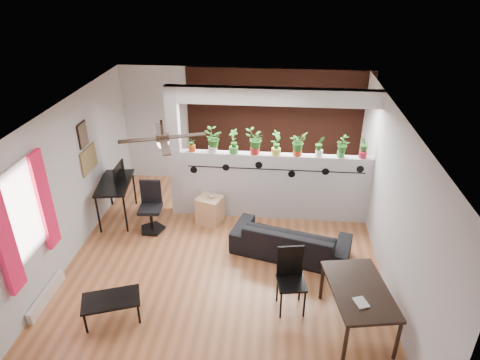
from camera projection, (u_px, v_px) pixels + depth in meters
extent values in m
cube|color=#985832|center=(224.00, 263.00, 7.34)|extent=(6.30, 7.10, 0.10)
cube|color=#B7B7BA|center=(241.00, 127.00, 9.38)|extent=(6.30, 0.04, 2.90)
cube|color=#B7B7BA|center=(182.00, 350.00, 4.05)|extent=(6.30, 0.04, 2.90)
cube|color=#B7B7BA|center=(63.00, 187.00, 6.93)|extent=(0.04, 7.10, 2.90)
cube|color=#B7B7BA|center=(394.00, 202.00, 6.49)|extent=(0.04, 7.10, 2.90)
cube|color=white|center=(221.00, 112.00, 6.09)|extent=(6.30, 7.10, 0.10)
cube|color=#BCBCC1|center=(275.00, 186.00, 8.26)|extent=(3.60, 0.18, 1.35)
cube|color=silver|center=(278.00, 97.00, 7.43)|extent=(3.60, 0.18, 0.30)
cube|color=#BCBCC1|center=(175.00, 153.00, 8.13)|extent=(0.22, 0.20, 2.60)
cube|color=brown|center=(277.00, 129.00, 9.26)|extent=(3.90, 0.05, 2.60)
cube|color=black|center=(275.00, 170.00, 7.98)|extent=(3.31, 0.01, 0.02)
cylinder|color=black|center=(194.00, 170.00, 8.15)|extent=(0.14, 0.01, 0.14)
cylinder|color=black|center=(226.00, 168.00, 8.06)|extent=(0.14, 0.01, 0.14)
cylinder|color=black|center=(259.00, 165.00, 7.97)|extent=(0.14, 0.01, 0.14)
cylinder|color=black|center=(292.00, 174.00, 8.00)|extent=(0.14, 0.01, 0.14)
cylinder|color=black|center=(326.00, 172.00, 7.91)|extent=(0.14, 0.01, 0.14)
cylinder|color=black|center=(360.00, 169.00, 7.82)|extent=(0.14, 0.01, 0.14)
cube|color=white|center=(21.00, 213.00, 5.75)|extent=(0.02, 0.95, 1.25)
cube|color=silver|center=(22.00, 213.00, 5.75)|extent=(0.04, 1.05, 1.35)
cube|color=red|center=(5.00, 241.00, 5.35)|extent=(0.06, 0.30, 1.55)
cube|color=red|center=(45.00, 201.00, 6.24)|extent=(0.06, 0.30, 1.55)
cube|color=silver|center=(47.00, 295.00, 6.43)|extent=(0.08, 1.00, 0.18)
cube|color=olive|center=(89.00, 159.00, 7.74)|extent=(0.03, 0.60, 0.45)
cube|color=#8C7259|center=(83.00, 135.00, 7.47)|extent=(0.03, 0.30, 0.40)
cube|color=black|center=(83.00, 135.00, 7.47)|extent=(0.02, 0.34, 0.44)
cylinder|color=black|center=(162.00, 127.00, 5.96)|extent=(0.04, 0.04, 0.20)
cylinder|color=black|center=(163.00, 137.00, 6.03)|extent=(0.18, 0.18, 0.10)
sphere|color=white|center=(163.00, 143.00, 6.07)|extent=(0.17, 0.17, 0.17)
cube|color=black|center=(187.00, 136.00, 6.11)|extent=(0.55, 0.29, 0.01)
cube|color=black|center=(160.00, 130.00, 6.32)|extent=(0.29, 0.55, 0.01)
cube|color=black|center=(138.00, 140.00, 5.96)|extent=(0.55, 0.29, 0.01)
cube|color=black|center=(165.00, 147.00, 5.74)|extent=(0.29, 0.55, 0.01)
cylinder|color=#C74A17|center=(192.00, 148.00, 8.05)|extent=(0.13, 0.13, 0.12)
imported|color=#184F16|center=(192.00, 139.00, 7.96)|extent=(0.22, 0.20, 0.28)
cylinder|color=silver|center=(213.00, 149.00, 8.02)|extent=(0.17, 0.17, 0.12)
imported|color=#184F16|center=(212.00, 138.00, 7.91)|extent=(0.28, 0.24, 0.36)
cylinder|color=#378B32|center=(234.00, 150.00, 7.98)|extent=(0.17, 0.17, 0.12)
imported|color=#184F16|center=(234.00, 139.00, 7.88)|extent=(0.31, 0.31, 0.36)
cylinder|color=#B21C1F|center=(255.00, 151.00, 7.95)|extent=(0.18, 0.18, 0.12)
imported|color=#184F16|center=(255.00, 139.00, 7.84)|extent=(0.32, 0.30, 0.38)
cylinder|color=gold|center=(276.00, 151.00, 7.92)|extent=(0.17, 0.17, 0.12)
imported|color=#184F16|center=(276.00, 140.00, 7.81)|extent=(0.31, 0.31, 0.37)
cylinder|color=red|center=(297.00, 152.00, 7.88)|extent=(0.16, 0.16, 0.12)
imported|color=#184F16|center=(298.00, 141.00, 7.78)|extent=(0.29, 0.30, 0.35)
cylinder|color=white|center=(319.00, 153.00, 7.85)|extent=(0.14, 0.14, 0.12)
imported|color=#184F16|center=(320.00, 144.00, 7.76)|extent=(0.22, 0.19, 0.29)
cylinder|color=green|center=(341.00, 154.00, 7.82)|extent=(0.14, 0.14, 0.12)
imported|color=#184F16|center=(342.00, 144.00, 7.73)|extent=(0.21, 0.23, 0.29)
cylinder|color=#B11C31|center=(363.00, 155.00, 7.78)|extent=(0.14, 0.14, 0.12)
imported|color=#184F16|center=(364.00, 145.00, 7.69)|extent=(0.21, 0.24, 0.31)
imported|color=black|center=(291.00, 240.00, 7.36)|extent=(2.03, 1.20, 0.56)
cube|color=tan|center=(210.00, 210.00, 8.25)|extent=(0.55, 0.52, 0.55)
imported|color=gray|center=(212.00, 196.00, 8.09)|extent=(0.16, 0.16, 0.10)
cube|color=black|center=(115.00, 183.00, 8.17)|extent=(0.73, 1.17, 0.04)
cylinder|color=black|center=(98.00, 215.00, 7.89)|extent=(0.04, 0.04, 0.75)
cylinder|color=black|center=(125.00, 214.00, 7.91)|extent=(0.04, 0.04, 0.75)
cylinder|color=black|center=(110.00, 189.00, 8.79)|extent=(0.04, 0.04, 0.75)
cylinder|color=black|center=(134.00, 188.00, 8.81)|extent=(0.04, 0.04, 0.75)
imported|color=black|center=(117.00, 174.00, 8.25)|extent=(0.30, 0.06, 0.17)
cylinder|color=black|center=(152.00, 229.00, 8.09)|extent=(0.50, 0.50, 0.04)
cylinder|color=black|center=(151.00, 219.00, 7.99)|extent=(0.06, 0.06, 0.42)
cube|color=black|center=(150.00, 209.00, 7.88)|extent=(0.43, 0.43, 0.07)
cube|color=black|center=(151.00, 191.00, 7.92)|extent=(0.39, 0.08, 0.46)
cube|color=black|center=(360.00, 290.00, 5.71)|extent=(0.96, 1.35, 0.04)
cylinder|color=black|center=(345.00, 344.00, 5.33)|extent=(0.05, 0.05, 0.63)
cylinder|color=black|center=(397.00, 341.00, 5.38)|extent=(0.05, 0.05, 0.63)
cylinder|color=black|center=(322.00, 282.00, 6.36)|extent=(0.05, 0.05, 0.63)
cylinder|color=black|center=(366.00, 279.00, 6.41)|extent=(0.05, 0.05, 0.63)
imported|color=gray|center=(356.00, 304.00, 5.44)|extent=(0.21, 0.25, 0.02)
cube|color=black|center=(291.00, 283.00, 6.10)|extent=(0.46, 0.46, 0.03)
cube|color=black|center=(290.00, 261.00, 6.13)|extent=(0.38, 0.09, 0.51)
cube|color=black|center=(281.00, 305.00, 6.05)|extent=(0.03, 0.03, 0.47)
cube|color=black|center=(304.00, 304.00, 6.07)|extent=(0.03, 0.03, 0.47)
cube|color=black|center=(278.00, 275.00, 6.23)|extent=(0.03, 0.03, 0.97)
cube|color=black|center=(301.00, 274.00, 6.25)|extent=(0.03, 0.03, 0.97)
cube|color=black|center=(111.00, 300.00, 5.98)|extent=(0.90, 0.68, 0.04)
cylinder|color=black|center=(86.00, 324.00, 5.83)|extent=(0.04, 0.04, 0.34)
cylinder|color=black|center=(139.00, 314.00, 5.99)|extent=(0.04, 0.04, 0.34)
cylinder|color=black|center=(87.00, 305.00, 6.14)|extent=(0.04, 0.04, 0.34)
cylinder|color=black|center=(138.00, 296.00, 6.30)|extent=(0.04, 0.04, 0.34)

